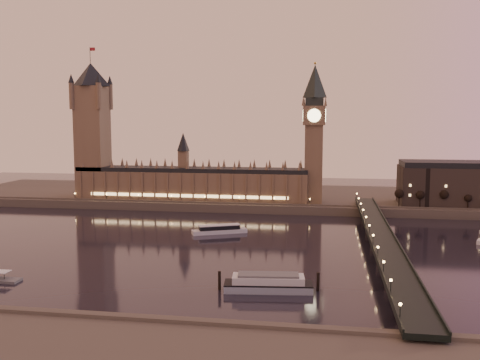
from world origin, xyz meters
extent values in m
plane|color=black|center=(0.00, 0.00, 0.00)|extent=(700.00, 700.00, 0.00)
cube|color=#423D35|center=(30.00, 165.00, 3.00)|extent=(560.00, 130.00, 6.00)
cube|color=brown|center=(-40.00, 121.00, 17.00)|extent=(180.00, 26.00, 22.00)
cube|color=black|center=(-40.00, 121.00, 29.60)|extent=(180.00, 22.00, 3.20)
cube|color=#FFCC7F|center=(-40.00, 107.50, 11.00)|extent=(153.00, 0.25, 2.20)
cube|color=brown|center=(-120.00, 121.00, 50.00)|extent=(22.00, 22.00, 88.00)
cone|color=black|center=(-120.00, 121.00, 103.00)|extent=(31.68, 31.68, 18.00)
cylinder|color=black|center=(-120.00, 121.00, 118.00)|extent=(0.44, 0.44, 12.00)
cube|color=maroon|center=(-117.80, 121.00, 122.50)|extent=(4.00, 0.15, 2.50)
cube|color=brown|center=(54.00, 121.00, 35.00)|extent=(13.00, 13.00, 58.00)
cube|color=brown|center=(54.00, 121.00, 71.00)|extent=(16.00, 16.00, 14.00)
cylinder|color=#FFEAA5|center=(54.00, 112.82, 71.00)|extent=(9.60, 0.35, 9.60)
cylinder|color=#FFEAA5|center=(45.82, 121.00, 71.00)|extent=(0.35, 9.60, 9.60)
cube|color=black|center=(54.00, 121.00, 81.00)|extent=(13.00, 13.00, 6.00)
cone|color=black|center=(54.00, 121.00, 96.00)|extent=(17.68, 17.68, 24.00)
sphere|color=gold|center=(54.00, 121.00, 109.00)|extent=(2.00, 2.00, 2.00)
cube|color=black|center=(92.00, 0.00, 8.00)|extent=(13.00, 260.00, 2.00)
cube|color=black|center=(85.70, 0.00, 9.50)|extent=(0.60, 260.00, 1.00)
cube|color=black|center=(98.30, 0.00, 9.50)|extent=(0.60, 260.00, 1.00)
cube|color=black|center=(172.00, 127.00, 20.00)|extent=(110.00, 36.00, 28.00)
cube|color=black|center=(172.00, 127.00, 36.00)|extent=(108.00, 34.00, 4.00)
cylinder|color=black|center=(114.40, 109.00, 10.11)|extent=(0.70, 0.70, 8.23)
sphere|color=black|center=(114.40, 109.00, 14.41)|extent=(5.49, 5.49, 5.49)
cylinder|color=black|center=(130.17, 109.00, 10.11)|extent=(0.70, 0.70, 8.23)
sphere|color=black|center=(130.17, 109.00, 14.41)|extent=(5.49, 5.49, 5.49)
cylinder|color=black|center=(145.93, 109.00, 10.11)|extent=(0.70, 0.70, 8.23)
sphere|color=black|center=(145.93, 109.00, 14.41)|extent=(5.49, 5.49, 5.49)
cylinder|color=black|center=(161.70, 109.00, 10.11)|extent=(0.70, 0.70, 8.23)
sphere|color=black|center=(161.70, 109.00, 14.41)|extent=(5.49, 5.49, 5.49)
cube|color=silver|center=(0.61, 30.85, 1.21)|extent=(32.90, 20.08, 2.41)
cube|color=black|center=(0.61, 30.85, 3.62)|extent=(24.58, 15.38, 2.41)
cube|color=silver|center=(0.61, 30.85, 5.04)|extent=(25.30, 15.91, 0.44)
cube|color=#8A9CB0|center=(41.46, -72.38, 1.43)|extent=(36.01, 13.74, 2.85)
cube|color=black|center=(41.46, -72.38, 3.13)|extent=(36.01, 13.74, 0.55)
cube|color=silver|center=(41.46, -72.38, 4.83)|extent=(29.34, 11.91, 2.85)
cube|color=#595B5E|center=(41.46, -72.38, 6.64)|extent=(24.86, 10.33, 0.77)
cylinder|color=black|center=(21.82, -73.58, 3.73)|extent=(1.21, 1.21, 7.46)
cylinder|color=black|center=(61.10, -69.17, 3.73)|extent=(1.21, 1.21, 7.46)
camera|label=1|loc=(63.72, -278.74, 68.35)|focal=40.00mm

